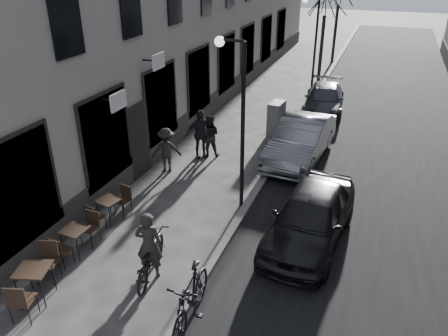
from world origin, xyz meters
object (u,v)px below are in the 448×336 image
Objects in this scene: bistro_set_c at (110,208)px; car_near at (311,216)px; pedestrian_mid at (166,150)px; tree_near at (326,1)px; pedestrian_far at (200,134)px; moped at (191,298)px; pedestrian_near at (210,136)px; streetlamp_far at (313,38)px; utility_cabinet at (276,118)px; streetlamp_near at (237,108)px; bistro_set_b at (76,239)px; bicycle at (150,257)px; car_mid at (301,140)px; car_far at (324,100)px; bistro_set_a at (35,280)px.

car_near is (5.59, 1.08, 0.32)m from bistro_set_c.
car_near is (5.56, -2.47, -0.05)m from pedestrian_mid.
pedestrian_far is (-2.50, -12.11, -3.72)m from tree_near.
pedestrian_near is at bearing 104.82° from moped.
tree_near is at bearing 88.62° from streetlamp_far.
tree_near reaches higher than pedestrian_far.
car_near reaches higher than utility_cabinet.
streetlamp_near reaches higher than bistro_set_b.
moped reaches higher than bicycle.
pedestrian_mid reaches higher than car_mid.
car_near is at bearing 126.41° from pedestrian_mid.
car_mid is 1.05× the size of car_far.
streetlamp_near is 3.56× the size of utility_cabinet.
bistro_set_a is at bearing -133.28° from pedestrian_far.
moped is at bearing -97.07° from car_far.
bicycle is 1.26× the size of pedestrian_near.
pedestrian_mid is at bearing -122.07° from car_far.
utility_cabinet is 0.88× the size of pedestrian_near.
bistro_set_c is (-3.12, -2.18, -2.71)m from streetlamp_near.
tree_near is 21.09m from bistro_set_a.
tree_near reaches higher than pedestrian_near.
pedestrian_far reaches higher than moped.
pedestrian_mid is (-3.09, 1.38, -2.35)m from streetlamp_near.
streetlamp_near is 2.35× the size of moped.
pedestrian_mid is at bearing 161.58° from car_near.
streetlamp_near is 1.13× the size of car_far.
utility_cabinet is at bearing 90.57° from moped.
pedestrian_far is (-2.43, 2.89, -2.22)m from streetlamp_near.
bistro_set_a is at bearing -98.21° from tree_near.
pedestrian_near is at bearing -115.94° from utility_cabinet.
bistro_set_c is (-3.12, -14.18, -2.71)m from streetlamp_far.
car_mid is 2.20× the size of moped.
moped is at bearing -109.61° from car_near.
pedestrian_far is 6.32m from car_near.
pedestrian_far is 0.42× the size of car_near.
bistro_set_c is (-0.04, 1.58, -0.01)m from bistro_set_b.
car_far is 14.68m from moped.
moped is (1.55, -1.06, 0.11)m from bicycle.
streetlamp_near is at bearing 161.69° from car_near.
car_mid is (4.29, 6.20, 0.34)m from bistro_set_c.
bistro_set_b is at bearing -101.07° from streetlamp_far.
streetlamp_near is 2.49× the size of bicycle.
tree_near is 3.51× the size of pedestrian_mid.
pedestrian_far is at bearing -122.81° from car_far.
car_mid is (1.49, -2.17, 0.07)m from utility_cabinet.
utility_cabinet is (-0.32, 6.19, -2.45)m from streetlamp_near.
bistro_set_b is (-3.08, -15.76, -2.71)m from streetlamp_far.
bistro_set_b is at bearing -114.31° from car_mid.
streetlamp_far is 3.36× the size of bistro_set_c.
pedestrian_near reaches higher than bistro_set_c.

